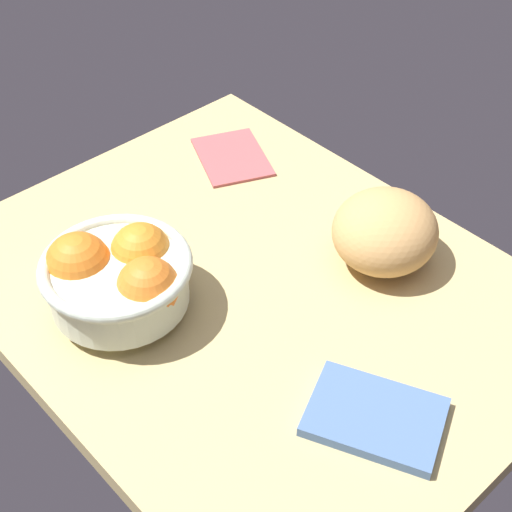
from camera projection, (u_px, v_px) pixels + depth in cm
name	position (u px, v px, depth cm)	size (l,w,h in cm)	color
ground_plane	(252.00, 293.00, 105.11)	(78.93, 61.69, 3.00)	tan
fruit_bowl	(118.00, 275.00, 97.34)	(19.38, 19.38, 10.81)	silver
bread_loaf	(385.00, 231.00, 104.31)	(14.91, 14.33, 10.46)	tan
napkin_folded	(375.00, 417.00, 87.37)	(15.11, 10.58, 1.41)	#4A6A9A
napkin_spare	(232.00, 156.00, 125.61)	(13.89, 10.37, 0.96)	#B05254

